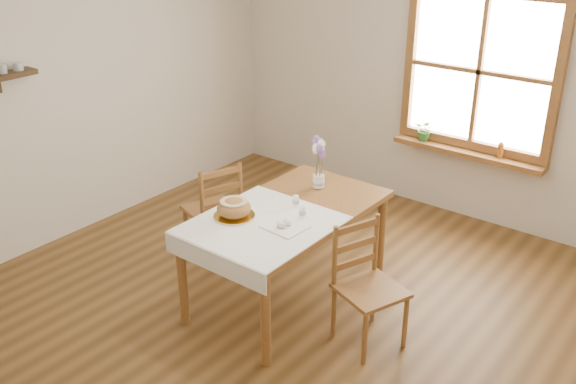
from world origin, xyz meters
name	(u,v)px	position (x,y,z in m)	size (l,w,h in m)	color
ground	(264,312)	(0.00, 0.00, 0.00)	(5.00, 5.00, 0.00)	brown
room_walls	(260,94)	(0.00, 0.00, 1.71)	(4.60, 5.10, 2.65)	beige
window	(480,71)	(0.50, 2.47, 1.45)	(1.46, 0.08, 1.46)	#9E6230
window_sill	(467,153)	(0.50, 2.40, 0.69)	(1.46, 0.20, 0.05)	#9E6230
dining_table	(288,220)	(0.00, 0.30, 0.66)	(0.90, 1.60, 0.75)	#9E6230
table_linen	(262,225)	(0.00, 0.00, 0.76)	(0.91, 0.99, 0.01)	white
chair_left	(212,208)	(-0.91, 0.42, 0.45)	(0.42, 0.44, 0.89)	#9E6230
chair_right	(371,289)	(0.81, 0.19, 0.44)	(0.41, 0.43, 0.88)	#9E6230
bread_plate	(234,216)	(-0.23, -0.04, 0.77)	(0.29, 0.29, 0.02)	white
bread_loaf	(234,206)	(-0.23, -0.04, 0.84)	(0.25, 0.25, 0.14)	#9F6738
egg_napkin	(284,227)	(0.16, 0.05, 0.77)	(0.28, 0.24, 0.01)	white
eggs	(284,223)	(0.16, 0.05, 0.80)	(0.22, 0.20, 0.05)	white
salt_shaker	(296,200)	(0.01, 0.38, 0.81)	(0.05, 0.05, 0.09)	white
pepper_shaker	(303,212)	(0.17, 0.26, 0.81)	(0.05, 0.05, 0.10)	white
flower_vase	(318,182)	(-0.06, 0.77, 0.80)	(0.09, 0.09, 0.10)	white
lavender_bouquet	(319,158)	(-0.06, 0.77, 1.01)	(0.17, 0.17, 0.31)	#7A589D
potted_plant	(425,132)	(0.06, 2.40, 0.80)	(0.19, 0.21, 0.17)	#31712D
amber_bottle	(501,150)	(0.81, 2.40, 0.79)	(0.05, 0.05, 0.15)	#B15F20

